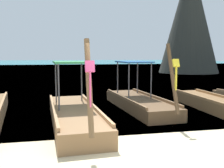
{
  "coord_description": "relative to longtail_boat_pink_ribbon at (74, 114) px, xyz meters",
  "views": [
    {
      "loc": [
        -1.84,
        -5.8,
        2.23
      ],
      "look_at": [
        0.0,
        3.07,
        1.24
      ],
      "focal_mm": 41.85,
      "sensor_mm": 36.0,
      "label": 1
    }
  ],
  "objects": [
    {
      "name": "longtail_boat_pink_ribbon",
      "position": [
        0.0,
        0.0,
        0.0
      ],
      "size": [
        1.69,
        5.98,
        2.61
      ],
      "color": "olive",
      "rests_on": "ground"
    },
    {
      "name": "longtail_boat_green_ribbon",
      "position": [
        5.73,
        0.89,
        -0.07
      ],
      "size": [
        1.24,
        5.82,
        2.24
      ],
      "color": "brown",
      "rests_on": "ground"
    },
    {
      "name": "longtail_boat_yellow_ribbon",
      "position": [
        2.79,
        1.85,
        -0.01
      ],
      "size": [
        1.76,
        5.85,
        2.61
      ],
      "color": "brown",
      "rests_on": "ground"
    },
    {
      "name": "ground",
      "position": [
        1.36,
        -2.63,
        -0.33
      ],
      "size": [
        120.0,
        120.0,
        0.0
      ],
      "primitive_type": "plane",
      "color": "beige"
    },
    {
      "name": "karst_rock",
      "position": [
        16.35,
        22.84,
        6.47
      ],
      "size": [
        8.35,
        7.47,
        14.41
      ],
      "color": "#2D302B",
      "rests_on": "ground"
    },
    {
      "name": "sea_water",
      "position": [
        1.36,
        58.44,
        -0.32
      ],
      "size": [
        120.0,
        120.0,
        0.0
      ],
      "primitive_type": "plane",
      "color": "#147A89",
      "rests_on": "ground"
    }
  ]
}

